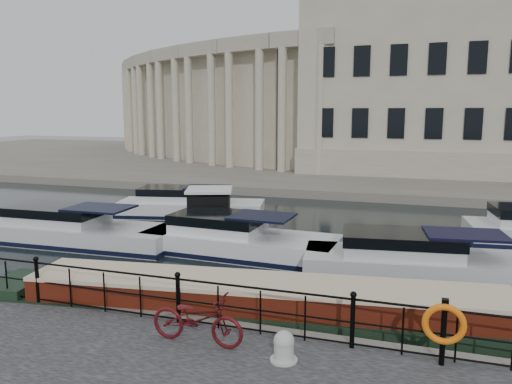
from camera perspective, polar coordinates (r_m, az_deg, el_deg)
ground_plane at (r=14.23m, az=-4.55°, el=-13.16°), size 160.00×160.00×0.00m
far_bank at (r=51.63m, az=12.42°, el=3.28°), size 120.00×42.00×0.55m
railing at (r=11.90m, az=-8.90°, el=-11.62°), size 24.14×0.14×1.22m
civic_building at (r=47.25m, az=10.93°, el=11.02°), size 53.55×31.84×16.85m
bicycle at (r=10.89m, az=-6.74°, el=-14.18°), size 2.10×0.78×1.09m
mooring_bollard at (r=10.26m, az=3.21°, el=-17.25°), size 0.55×0.55×0.62m
life_ring_post at (r=10.45m, az=20.69°, el=-14.06°), size 0.82×0.21×1.34m
narrowboat at (r=13.01m, az=0.58°, el=-13.61°), size 15.25×3.93×1.55m
harbour_hut at (r=21.88m, az=-5.33°, el=-2.59°), size 3.23×2.96×2.16m
cabin_cruisers at (r=20.43m, az=1.98°, el=-5.09°), size 26.05×10.24×1.99m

